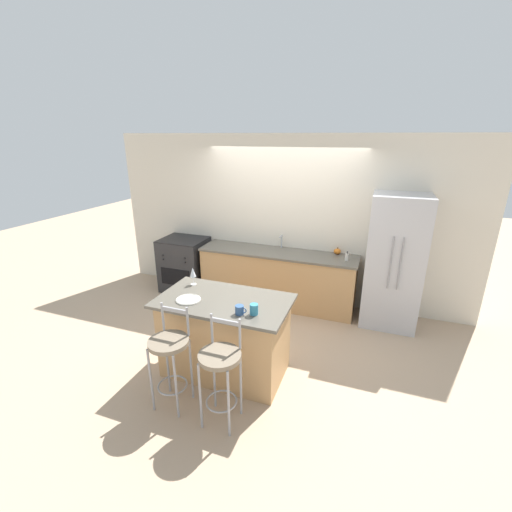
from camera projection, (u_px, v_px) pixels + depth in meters
The scene contains 15 objects.
ground_plane at pixel (270, 312), 5.46m from camera, with size 18.00×18.00×0.00m, color tan.
wall_back at pixel (284, 220), 5.61m from camera, with size 6.00×0.07×2.70m.
back_counter at pixel (277, 277), 5.63m from camera, with size 2.54×0.65×0.91m.
sink_faucet at pixel (281, 240), 5.61m from camera, with size 0.02×0.13×0.22m.
kitchen_island at pixel (225, 336), 3.95m from camera, with size 1.48×0.86×0.94m.
refrigerator at pixel (394, 262), 4.86m from camera, with size 0.76×0.69×1.93m.
oven_range at pixel (185, 264), 6.15m from camera, with size 0.77×0.68×0.95m.
bar_stool_near at pixel (170, 352), 3.40m from camera, with size 0.40×0.40×1.09m.
bar_stool_far at pixel (220, 367), 3.19m from camera, with size 0.40×0.40×1.09m.
dinner_plate at pixel (188, 299), 3.78m from camera, with size 0.27×0.27×0.02m.
wine_glass at pixel (193, 273), 4.13m from camera, with size 0.07×0.07×0.22m.
coffee_mug at pixel (240, 310), 3.47m from camera, with size 0.12×0.09×0.09m.
tumbler_cup at pixel (254, 309), 3.47m from camera, with size 0.09×0.09×0.11m.
pumpkin_decoration at pixel (337, 251), 5.34m from camera, with size 0.11×0.11×0.11m.
soap_bottle at pixel (347, 257), 5.07m from camera, with size 0.05×0.05×0.14m.
Camera 1 is at (1.46, -4.63, 2.67)m, focal length 24.00 mm.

